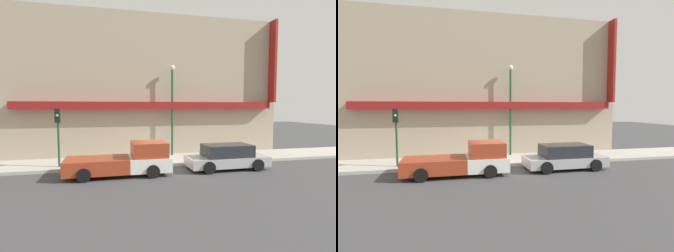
{
  "view_description": "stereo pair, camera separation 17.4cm",
  "coord_description": "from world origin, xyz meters",
  "views": [
    {
      "loc": [
        -3.16,
        -15.13,
        3.64
      ],
      "look_at": [
        0.7,
        1.36,
        2.38
      ],
      "focal_mm": 28.0,
      "sensor_mm": 36.0,
      "label": 1
    },
    {
      "loc": [
        -2.99,
        -15.16,
        3.64
      ],
      "look_at": [
        0.7,
        1.36,
        2.38
      ],
      "focal_mm": 28.0,
      "sensor_mm": 36.0,
      "label": 2
    }
  ],
  "objects": [
    {
      "name": "ground_plane",
      "position": [
        0.0,
        0.0,
        0.0
      ],
      "size": [
        80.0,
        80.0,
        0.0
      ],
      "primitive_type": "plane",
      "color": "#424244"
    },
    {
      "name": "sidewalk",
      "position": [
        0.0,
        1.7,
        0.09
      ],
      "size": [
        36.0,
        3.39,
        0.18
      ],
      "color": "#B7B2A8",
      "rests_on": "ground"
    },
    {
      "name": "building",
      "position": [
        0.02,
        4.87,
        5.1
      ],
      "size": [
        19.8,
        3.8,
        10.21
      ],
      "color": "tan",
      "rests_on": "ground"
    },
    {
      "name": "pickup_truck",
      "position": [
        -2.2,
        -1.21,
        0.76
      ],
      "size": [
        5.45,
        2.24,
        1.73
      ],
      "rotation": [
        0.0,
        0.0,
        0.01
      ],
      "color": "white",
      "rests_on": "ground"
    },
    {
      "name": "parked_car",
      "position": [
        3.63,
        -1.21,
        0.7
      ],
      "size": [
        4.71,
        2.06,
        1.44
      ],
      "rotation": [
        0.0,
        0.0,
        -0.0
      ],
      "color": "#ADADB2",
      "rests_on": "ground"
    },
    {
      "name": "fire_hydrant",
      "position": [
        2.64,
        0.46,
        0.53
      ],
      "size": [
        0.18,
        0.18,
        0.71
      ],
      "color": "yellow",
      "rests_on": "sidewalk"
    },
    {
      "name": "street_lamp",
      "position": [
        1.37,
        2.89,
        4.08
      ],
      "size": [
        0.36,
        0.36,
        6.35
      ],
      "color": "#1E4728",
      "rests_on": "sidewalk"
    },
    {
      "name": "traffic_light",
      "position": [
        -5.87,
        0.68,
        2.5
      ],
      "size": [
        0.28,
        0.42,
        3.35
      ],
      "color": "#1E4728",
      "rests_on": "sidewalk"
    }
  ]
}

